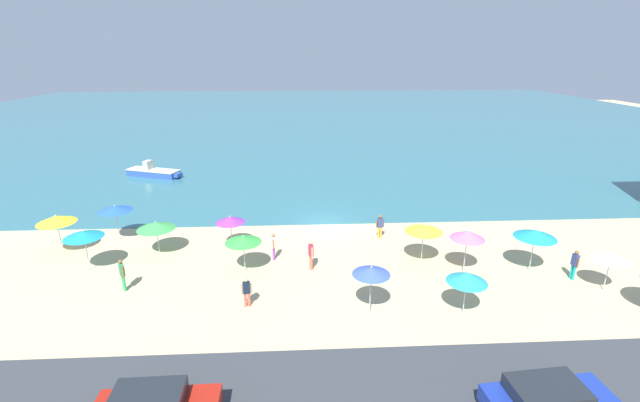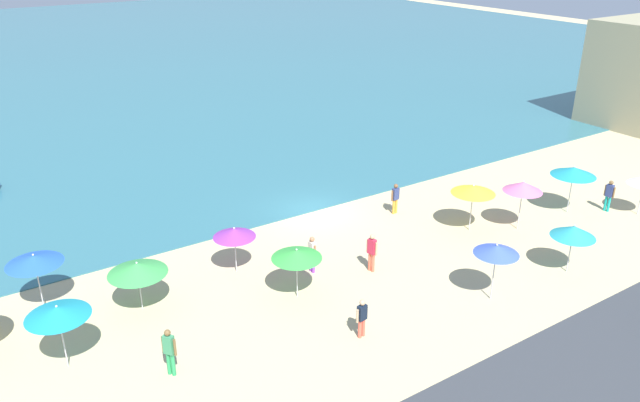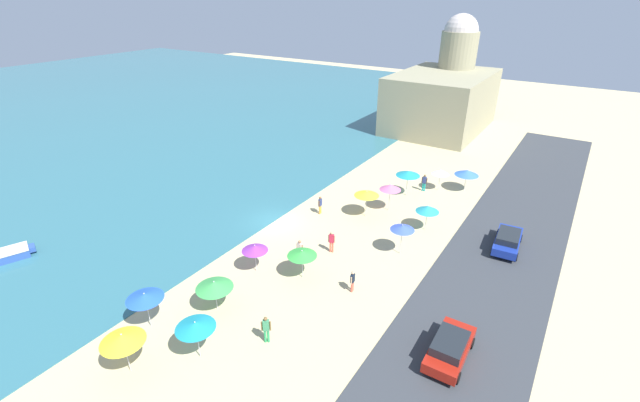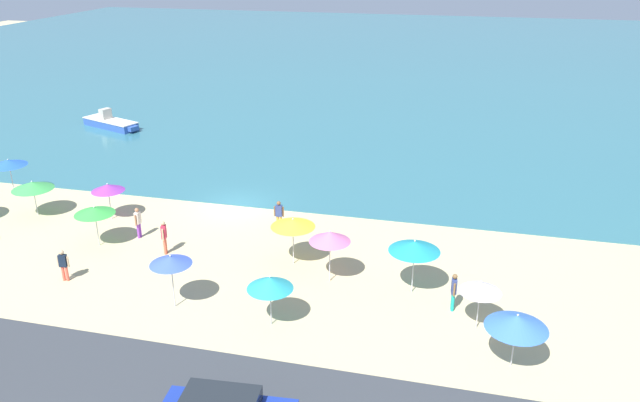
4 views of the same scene
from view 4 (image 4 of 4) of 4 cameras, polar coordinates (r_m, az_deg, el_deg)
ground_plane at (r=38.27m, az=-7.69°, el=-0.44°), size 160.00×160.00×0.00m
sea at (r=89.91m, az=5.21°, el=13.04°), size 150.00×110.00×0.05m
coastal_road at (r=24.73m, az=-23.34°, el=-16.43°), size 80.00×8.00×0.06m
beach_umbrella_0 at (r=30.35m, az=-2.50°, el=-2.03°), size 2.19×2.19×2.47m
beach_umbrella_1 at (r=34.32m, az=-19.93°, el=-0.84°), size 2.08×2.08×2.24m
beach_umbrella_2 at (r=26.25m, az=14.48°, el=-7.62°), size 1.73×1.73×2.25m
beach_umbrella_3 at (r=28.70m, az=0.91°, el=-3.28°), size 1.94×1.94×2.65m
beach_umbrella_4 at (r=37.46m, az=-18.84°, el=1.17°), size 1.88×1.88×2.20m
beach_umbrella_6 at (r=43.14m, az=-26.59°, el=3.15°), size 2.18×2.18×2.49m
beach_umbrella_7 at (r=27.48m, az=-13.51°, el=-5.30°), size 1.83×1.83×2.54m
beach_umbrella_8 at (r=28.11m, az=8.64°, el=-4.11°), size 2.33×2.33×2.65m
beach_umbrella_10 at (r=24.42m, az=17.56°, el=-10.49°), size 2.35×2.35×2.29m
beach_umbrella_11 at (r=25.74m, az=-4.60°, el=-7.47°), size 1.93×1.93×2.31m
beach_umbrella_12 at (r=39.59m, az=-24.80°, el=1.29°), size 2.35×2.35×2.16m
bather_0 at (r=31.76m, az=-22.41°, el=-5.32°), size 0.56×0.27×1.61m
bather_1 at (r=34.55m, az=-3.77°, el=-1.17°), size 0.57×0.25×1.70m
bather_2 at (r=27.73m, az=12.13°, el=-7.95°), size 0.26×0.57×1.77m
bather_4 at (r=34.94m, az=-16.30°, el=-1.77°), size 0.22×0.57×1.74m
bather_5 at (r=32.79m, az=-14.07°, el=-3.07°), size 0.31×0.55×1.82m
skiff_nearshore at (r=56.94m, az=-18.59°, el=6.79°), size 5.89×3.39×1.57m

